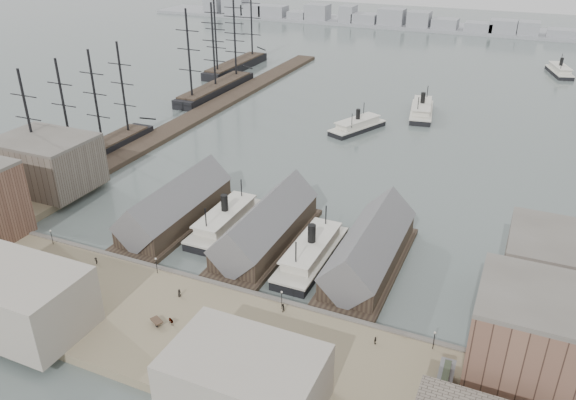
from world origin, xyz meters
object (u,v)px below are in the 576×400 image
at_px(tram, 444,385).
at_px(horse_cart_left, 58,264).
at_px(ferry_docked_west, 225,220).
at_px(horse_cart_center, 166,321).
at_px(horse_cart_right, 227,363).

distance_m(tram, horse_cart_left, 85.29).
distance_m(ferry_docked_west, tram, 71.65).
relative_size(ferry_docked_west, horse_cart_center, 5.79).
bearing_deg(horse_cart_center, horse_cart_right, -81.44).
distance_m(ferry_docked_west, horse_cart_right, 52.45).
relative_size(horse_cart_center, horse_cart_right, 1.04).
relative_size(ferry_docked_west, horse_cart_left, 5.86).
bearing_deg(horse_cart_left, tram, -68.09).
relative_size(ferry_docked_west, horse_cart_right, 6.01).
height_order(horse_cart_left, horse_cart_center, horse_cart_left).
bearing_deg(horse_cart_center, ferry_docked_west, 39.76).
xyz_separation_m(tram, horse_cart_center, (-51.57, -3.79, -0.94)).
bearing_deg(horse_cart_left, horse_cart_center, -77.57).
bearing_deg(tram, ferry_docked_west, 147.49).
height_order(tram, horse_cart_right, tram).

